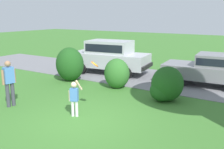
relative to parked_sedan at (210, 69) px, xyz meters
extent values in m
plane|color=#3D752D|center=(-2.50, -6.74, -0.85)|extent=(80.00, 80.00, 0.00)
cube|color=slate|center=(-2.50, -0.17, -0.84)|extent=(28.00, 4.40, 0.02)
ellipsoid|color=#1E511C|center=(-6.38, -2.83, 0.02)|extent=(1.50, 1.35, 1.74)
ellipsoid|color=#33702B|center=(-3.59, -2.73, -0.15)|extent=(1.23, 1.06, 1.40)
ellipsoid|color=#1E511C|center=(-0.94, -3.22, -0.15)|extent=(1.27, 1.34, 1.39)
ellipsoid|color=#1E511C|center=(-1.08, -3.42, -0.42)|extent=(0.95, 0.95, 0.86)
cube|color=gray|center=(-0.10, -0.01, -0.17)|extent=(4.34, 2.18, 0.64)
cube|color=gray|center=(0.22, 0.02, 0.43)|extent=(1.81, 1.75, 0.56)
cube|color=black|center=(0.22, 0.02, 0.43)|extent=(1.67, 1.76, 0.34)
cylinder|color=black|center=(-1.32, -1.05, -0.55)|extent=(0.62, 0.27, 0.60)
cylinder|color=black|center=(-1.47, 0.82, -0.55)|extent=(0.62, 0.27, 0.60)
cube|color=black|center=(-2.23, -0.18, -0.33)|extent=(0.26, 1.75, 0.20)
cube|color=silver|center=(-5.59, -0.26, -0.05)|extent=(4.69, 2.37, 0.80)
cube|color=silver|center=(-5.59, -0.26, 0.71)|extent=(2.65, 1.91, 0.72)
cube|color=black|center=(-5.59, -0.26, 0.71)|extent=(2.46, 1.90, 0.43)
cylinder|color=black|center=(-6.86, -1.36, -0.51)|extent=(0.70, 0.30, 0.68)
cylinder|color=black|center=(-7.09, 0.50, -0.51)|extent=(0.70, 0.30, 0.68)
cylinder|color=black|center=(-4.09, -1.02, -0.51)|extent=(0.70, 0.30, 0.68)
cylinder|color=black|center=(-4.32, 0.84, -0.51)|extent=(0.70, 0.30, 0.68)
cube|color=black|center=(-7.86, -0.54, -0.25)|extent=(0.33, 1.75, 0.20)
cube|color=black|center=(-3.31, 0.02, -0.25)|extent=(0.33, 1.75, 0.20)
cylinder|color=white|center=(-3.03, -6.54, -0.57)|extent=(0.10, 0.10, 0.55)
cylinder|color=white|center=(-2.90, -6.49, -0.57)|extent=(0.10, 0.10, 0.55)
cube|color=#4C7FCC|center=(-2.96, -6.52, -0.08)|extent=(0.30, 0.25, 0.44)
sphere|color=beige|center=(-2.96, -6.52, 0.26)|extent=(0.20, 0.20, 0.20)
cylinder|color=beige|center=(-2.84, -6.41, 0.24)|extent=(0.14, 0.28, 0.39)
cylinder|color=beige|center=(-3.11, -6.58, -0.13)|extent=(0.07, 0.07, 0.36)
cylinder|color=orange|center=(-2.43, -6.06, 0.94)|extent=(0.31, 0.27, 0.26)
cylinder|color=yellow|center=(-2.43, -6.06, 0.95)|extent=(0.18, 0.15, 0.15)
cylinder|color=#3F3F4C|center=(-5.64, -6.92, -0.40)|extent=(0.14, 0.14, 0.90)
cylinder|color=#3F3F4C|center=(-5.67, -7.12, -0.40)|extent=(0.14, 0.14, 0.90)
cube|color=#4C7FCC|center=(-5.66, -7.02, 0.35)|extent=(0.28, 0.39, 0.60)
sphere|color=#A37556|center=(-5.66, -7.02, 0.78)|extent=(0.22, 0.22, 0.22)
cylinder|color=#A37556|center=(-5.62, -6.80, 0.30)|extent=(0.09, 0.09, 0.55)
cylinder|color=#A37556|center=(-5.69, -7.24, 0.30)|extent=(0.09, 0.09, 0.55)
camera|label=1|loc=(2.58, -12.93, 2.54)|focal=42.05mm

